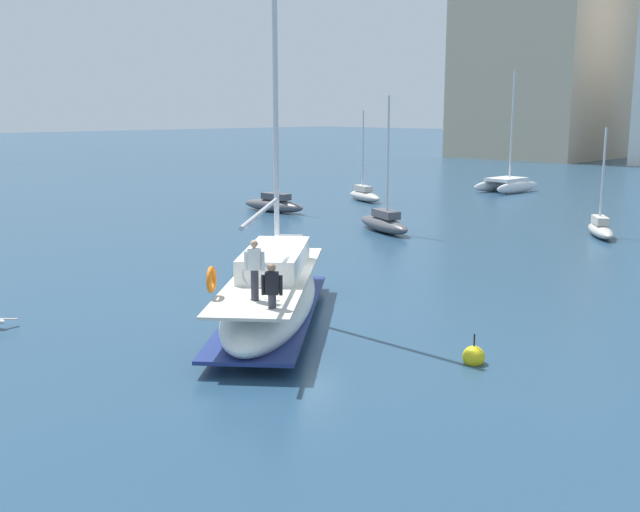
% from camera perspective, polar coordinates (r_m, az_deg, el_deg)
% --- Properties ---
extents(ground_plane, '(400.00, 400.00, 0.00)m').
position_cam_1_polar(ground_plane, '(23.18, -1.87, -4.57)').
color(ground_plane, navy).
extents(main_sailboat, '(8.07, 8.85, 14.30)m').
position_cam_1_polar(main_sailboat, '(22.10, -3.68, -2.90)').
color(main_sailboat, white).
rests_on(main_sailboat, ground).
extents(moored_sloop_near, '(2.84, 5.58, 9.32)m').
position_cam_1_polar(moored_sloop_near, '(60.21, 14.07, 5.41)').
color(moored_sloop_near, white).
rests_on(moored_sloop_near, ground).
extents(moored_sloop_far, '(4.87, 2.84, 6.99)m').
position_cam_1_polar(moored_sloop_far, '(39.09, 4.91, 2.61)').
color(moored_sloop_far, '#4C4C51').
rests_on(moored_sloop_far, ground).
extents(moored_catamaran, '(4.95, 1.60, 7.33)m').
position_cam_1_polar(moored_catamaran, '(46.86, -3.56, 4.05)').
color(moored_catamaran, '#4C4C51').
rests_on(moored_catamaran, ground).
extents(moored_cutter_left, '(4.27, 2.42, 6.26)m').
position_cam_1_polar(moored_cutter_left, '(52.48, 3.41, 4.74)').
color(moored_cutter_left, '#B7B2A8').
rests_on(moored_cutter_left, ground).
extents(moored_cutter_right, '(3.02, 3.54, 5.44)m').
position_cam_1_polar(moored_cutter_right, '(40.04, 20.67, 2.01)').
color(moored_cutter_right, '#B7B2A8').
rests_on(moored_cutter_right, ground).
extents(seagull, '(0.47, 0.99, 0.16)m').
position_cam_1_polar(seagull, '(23.62, -23.26, -4.59)').
color(seagull, silver).
rests_on(seagull, ground).
extents(mooring_buoy, '(0.57, 0.57, 0.88)m').
position_cam_1_polar(mooring_buoy, '(19.26, 11.68, -7.56)').
color(mooring_buoy, yellow).
rests_on(mooring_buoy, ground).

